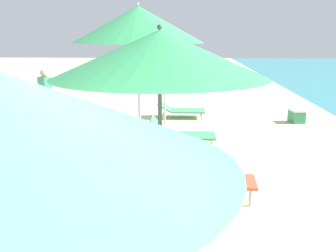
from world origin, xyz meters
name	(u,v)px	position (x,y,z in m)	size (l,w,h in m)	color
umbrella_second	(160,54)	(0.08, 3.32, 2.24)	(2.50, 2.50, 2.57)	#4C4C51
lounger_second_shoreside	(212,178)	(0.80, 4.52, 0.32)	(1.27, 0.69, 0.64)	#D8593F
umbrella_third	(138,25)	(-0.50, 6.30, 2.63)	(2.44, 2.44, 3.02)	silver
lounger_third_shoreside	(180,133)	(0.27, 7.53, 0.27)	(1.48, 0.71, 0.63)	#4CA572
lounger_third_inland	(180,166)	(0.31, 5.02, 0.33)	(1.32, 0.85, 0.65)	blue
umbrella_farthest	(165,48)	(-0.18, 9.51, 2.10)	(2.01, 2.01, 2.36)	silver
lounger_farthest_shoreside	(181,109)	(0.25, 10.52, 0.25)	(1.41, 0.69, 0.47)	#4CA572
person_walking_near	(45,92)	(-3.43, 9.39, 0.92)	(0.42, 0.40, 1.53)	#334CB2
cooler_box	(297,116)	(3.54, 9.99, 0.19)	(0.43, 0.51, 0.38)	#338C59
beach_ball	(80,115)	(-2.65, 9.95, 0.17)	(0.34, 0.34, 0.34)	#338CD8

